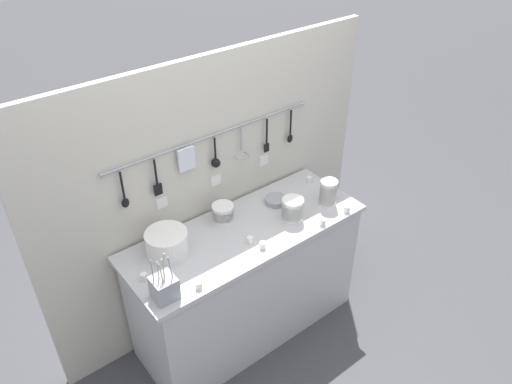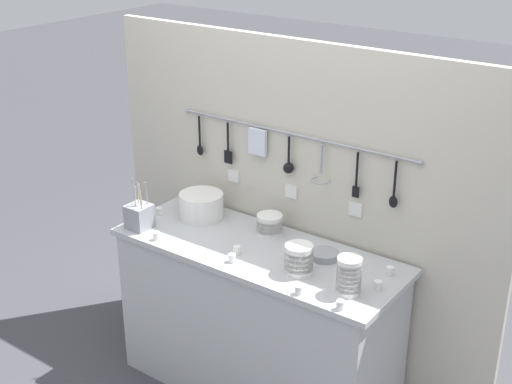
# 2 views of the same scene
# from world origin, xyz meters

# --- Properties ---
(counter) EXTENTS (1.51, 0.57, 0.86)m
(counter) POSITION_xyz_m (0.00, 0.00, 0.43)
(counter) COLOR #B7BABC
(counter) RESTS_ON ground
(back_wall) EXTENTS (2.31, 0.11, 1.85)m
(back_wall) POSITION_xyz_m (-0.00, 0.32, 0.93)
(back_wall) COLOR beige
(back_wall) RESTS_ON ground
(bowl_stack_back_corner) EXTENTS (0.13, 0.13, 0.14)m
(bowl_stack_back_corner) POSITION_xyz_m (0.30, -0.09, 0.93)
(bowl_stack_back_corner) COLOR white
(bowl_stack_back_corner) RESTS_ON counter
(bowl_stack_nested_right) EXTENTS (0.11, 0.11, 0.18)m
(bowl_stack_nested_right) POSITION_xyz_m (0.57, -0.11, 0.95)
(bowl_stack_nested_right) COLOR white
(bowl_stack_nested_right) RESTS_ON counter
(bowl_stack_wide_centre) EXTENTS (0.13, 0.13, 0.11)m
(bowl_stack_wide_centre) POSITION_xyz_m (-0.05, 0.17, 0.91)
(bowl_stack_wide_centre) COLOR white
(bowl_stack_wide_centre) RESTS_ON counter
(plate_stack) EXTENTS (0.24, 0.24, 0.14)m
(plate_stack) POSITION_xyz_m (-0.46, 0.12, 0.93)
(plate_stack) COLOR white
(plate_stack) RESTS_ON counter
(steel_mixing_bowl) EXTENTS (0.14, 0.14, 0.04)m
(steel_mixing_bowl) POSITION_xyz_m (0.32, 0.10, 0.88)
(steel_mixing_bowl) COLOR #93969E
(steel_mixing_bowl) RESTS_ON counter
(cutlery_caddy) EXTENTS (0.12, 0.12, 0.28)m
(cutlery_caddy) POSITION_xyz_m (-0.64, -0.18, 0.93)
(cutlery_caddy) COLOR #93969E
(cutlery_caddy) RESTS_ON counter
(cup_back_right) EXTENTS (0.04, 0.04, 0.04)m
(cup_back_right) POSITION_xyz_m (-0.05, -0.11, 0.88)
(cup_back_right) COLOR white
(cup_back_right) RESTS_ON counter
(cup_front_left) EXTENTS (0.04, 0.04, 0.04)m
(cup_front_left) POSITION_xyz_m (0.40, -0.25, 0.88)
(cup_front_left) COLOR white
(cup_front_left) RESTS_ON counter
(cup_back_left) EXTENTS (0.04, 0.04, 0.04)m
(cup_back_left) POSITION_xyz_m (-0.67, 0.00, 0.88)
(cup_back_left) COLOR white
(cup_back_left) RESTS_ON counter
(cup_mid_row) EXTENTS (0.04, 0.04, 0.04)m
(cup_mid_row) POSITION_xyz_m (0.61, -0.25, 0.88)
(cup_mid_row) COLOR white
(cup_mid_row) RESTS_ON counter
(cup_by_caddy) EXTENTS (0.04, 0.04, 0.04)m
(cup_by_caddy) POSITION_xyz_m (-0.02, -0.19, 0.88)
(cup_by_caddy) COLOR white
(cup_by_caddy) RESTS_ON counter
(cup_centre) EXTENTS (0.04, 0.04, 0.04)m
(cup_centre) POSITION_xyz_m (0.67, -0.01, 0.88)
(cup_centre) COLOR white
(cup_centre) RESTS_ON counter
(cup_edge_near) EXTENTS (0.04, 0.04, 0.04)m
(cup_edge_near) POSITION_xyz_m (-0.47, -0.23, 0.88)
(cup_edge_near) COLOR white
(cup_edge_near) RESTS_ON counter
(cup_beside_plates) EXTENTS (0.04, 0.04, 0.04)m
(cup_beside_plates) POSITION_xyz_m (0.65, 0.14, 0.88)
(cup_beside_plates) COLOR white
(cup_beside_plates) RESTS_ON counter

